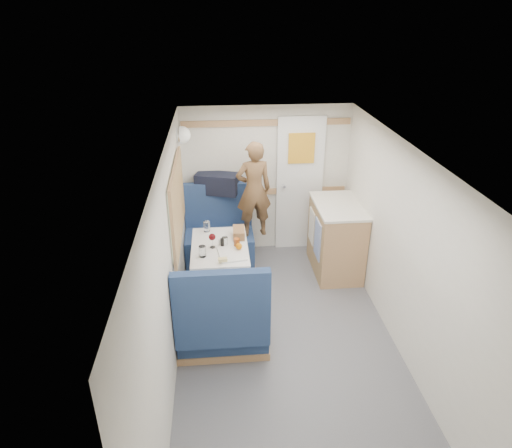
{
  "coord_description": "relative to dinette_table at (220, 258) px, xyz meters",
  "views": [
    {
      "loc": [
        -0.64,
        -3.44,
        3.15
      ],
      "look_at": [
        -0.25,
        0.9,
        1.02
      ],
      "focal_mm": 32.0,
      "sensor_mm": 36.0,
      "label": 1
    }
  ],
  "objects": [
    {
      "name": "rear_door",
      "position": [
        1.1,
        1.22,
        0.41
      ],
      "size": [
        0.62,
        0.12,
        1.86
      ],
      "color": "white",
      "rests_on": "wall_back"
    },
    {
      "name": "tumbler_mid",
      "position": [
        -0.14,
        0.37,
        0.21
      ],
      "size": [
        0.08,
        0.08,
        0.12
      ],
      "primitive_type": "cylinder",
      "color": "white",
      "rests_on": "dinette_table"
    },
    {
      "name": "galley_counter",
      "position": [
        1.47,
        0.55,
        -0.1
      ],
      "size": [
        0.57,
        0.92,
        0.92
      ],
      "color": "olive",
      "rests_on": "floor"
    },
    {
      "name": "dome_light",
      "position": [
        -0.39,
        0.85,
        1.18
      ],
      "size": [
        0.2,
        0.2,
        0.2
      ],
      "primitive_type": "sphere",
      "color": "white",
      "rests_on": "wall_left"
    },
    {
      "name": "salt_grinder",
      "position": [
        0.01,
        -0.0,
        0.2
      ],
      "size": [
        0.04,
        0.04,
        0.09
      ],
      "primitive_type": "cylinder",
      "color": "silver",
      "rests_on": "dinette_table"
    },
    {
      "name": "tray",
      "position": [
        0.13,
        -0.19,
        0.16
      ],
      "size": [
        0.32,
        0.4,
        0.02
      ],
      "primitive_type": "cube",
      "rotation": [
        0.0,
        0.0,
        0.14
      ],
      "color": "white",
      "rests_on": "dinette_table"
    },
    {
      "name": "tumbler_left",
      "position": [
        -0.18,
        -0.22,
        0.22
      ],
      "size": [
        0.08,
        0.08,
        0.12
      ],
      "primitive_type": "cylinder",
      "color": "white",
      "rests_on": "dinette_table"
    },
    {
      "name": "dinette_table",
      "position": [
        0.0,
        0.0,
        0.0
      ],
      "size": [
        0.62,
        0.92,
        0.72
      ],
      "color": "white",
      "rests_on": "floor"
    },
    {
      "name": "duffel_bag",
      "position": [
        -0.0,
        1.12,
        0.46
      ],
      "size": [
        0.6,
        0.41,
        0.26
      ],
      "primitive_type": "cube",
      "rotation": [
        0.0,
        0.0,
        -0.3
      ],
      "color": "black",
      "rests_on": "ledge"
    },
    {
      "name": "wall_back",
      "position": [
        0.65,
        1.25,
        0.43
      ],
      "size": [
        2.2,
        0.02,
        2.0
      ],
      "primitive_type": "cube",
      "color": "silver",
      "rests_on": "floor"
    },
    {
      "name": "cheese_block",
      "position": [
        0.03,
        -0.36,
        0.19
      ],
      "size": [
        0.1,
        0.06,
        0.03
      ],
      "primitive_type": "cube",
      "rotation": [
        0.0,
        0.0,
        0.09
      ],
      "color": "#E7DA85",
      "rests_on": "tray"
    },
    {
      "name": "orange_fruit",
      "position": [
        0.21,
        -0.13,
        0.21
      ],
      "size": [
        0.07,
        0.07,
        0.07
      ],
      "primitive_type": "sphere",
      "color": "orange",
      "rests_on": "tray"
    },
    {
      "name": "bench_near",
      "position": [
        -0.0,
        -0.86,
        -0.27
      ],
      "size": [
        0.9,
        0.59,
        1.05
      ],
      "color": "navy",
      "rests_on": "floor"
    },
    {
      "name": "side_window",
      "position": [
        -0.43,
        0.0,
        0.68
      ],
      "size": [
        0.04,
        1.3,
        0.72
      ],
      "primitive_type": "cube",
      "color": "#96A088",
      "rests_on": "wall_left"
    },
    {
      "name": "tumbler_right",
      "position": [
        0.06,
        -0.01,
        0.21
      ],
      "size": [
        0.07,
        0.07,
        0.11
      ],
      "primitive_type": "cylinder",
      "color": "white",
      "rests_on": "dinette_table"
    },
    {
      "name": "bench_far",
      "position": [
        -0.0,
        0.86,
        -0.27
      ],
      "size": [
        0.9,
        0.59,
        1.05
      ],
      "color": "navy",
      "rests_on": "floor"
    },
    {
      "name": "oak_trim_high",
      "position": [
        0.65,
        1.23,
        1.21
      ],
      "size": [
        2.15,
        0.02,
        0.08
      ],
      "primitive_type": "cube",
      "color": "olive",
      "rests_on": "wall_back"
    },
    {
      "name": "pepper_grinder",
      "position": [
        0.03,
        -0.03,
        0.21
      ],
      "size": [
        0.04,
        0.04,
        0.11
      ],
      "primitive_type": "cylinder",
      "color": "black",
      "rests_on": "dinette_table"
    },
    {
      "name": "wall_left",
      "position": [
        -0.45,
        -1.0,
        0.43
      ],
      "size": [
        0.02,
        4.5,
        2.0
      ],
      "primitive_type": "cube",
      "color": "silver",
      "rests_on": "floor"
    },
    {
      "name": "floor",
      "position": [
        0.65,
        -1.0,
        -0.57
      ],
      "size": [
        4.5,
        4.5,
        0.0
      ],
      "primitive_type": "plane",
      "color": "#515156",
      "rests_on": "ground"
    },
    {
      "name": "oak_trim_low",
      "position": [
        0.65,
        1.23,
        0.28
      ],
      "size": [
        2.15,
        0.02,
        0.08
      ],
      "primitive_type": "cube",
      "color": "olive",
      "rests_on": "wall_back"
    },
    {
      "name": "person",
      "position": [
        0.45,
        0.78,
        0.5
      ],
      "size": [
        0.49,
        0.36,
        1.22
      ],
      "primitive_type": "imported",
      "rotation": [
        0.0,
        0.0,
        3.3
      ],
      "color": "brown",
      "rests_on": "bench_far"
    },
    {
      "name": "beer_glass",
      "position": [
        0.19,
        -0.05,
        0.21
      ],
      "size": [
        0.07,
        0.07,
        0.1
      ],
      "primitive_type": "cylinder",
      "color": "#954215",
      "rests_on": "dinette_table"
    },
    {
      "name": "ceiling",
      "position": [
        0.65,
        -1.0,
        1.43
      ],
      "size": [
        4.5,
        4.5,
        0.0
      ],
      "primitive_type": "plane",
      "rotation": [
        3.14,
        0.0,
        0.0
      ],
      "color": "silver",
      "rests_on": "wall_back"
    },
    {
      "name": "wall_right",
      "position": [
        1.75,
        -1.0,
        0.43
      ],
      "size": [
        0.02,
        4.5,
        2.0
      ],
      "primitive_type": "cube",
      "color": "silver",
      "rests_on": "floor"
    },
    {
      "name": "bread_loaf",
      "position": [
        0.22,
        0.2,
        0.2
      ],
      "size": [
        0.14,
        0.25,
        0.1
      ],
      "primitive_type": "cube",
      "rotation": [
        0.0,
        0.0,
        -0.03
      ],
      "color": "olive",
      "rests_on": "dinette_table"
    },
    {
      "name": "wine_glass",
      "position": [
        -0.08,
        -0.03,
        0.28
      ],
      "size": [
        0.08,
        0.08,
        0.17
      ],
      "color": "white",
      "rests_on": "dinette_table"
    },
    {
      "name": "ledge",
      "position": [
        -0.0,
        1.12,
        0.31
      ],
      "size": [
        0.9,
        0.14,
        0.04
      ],
      "primitive_type": "cube",
      "color": "olive",
      "rests_on": "bench_far"
    }
  ]
}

